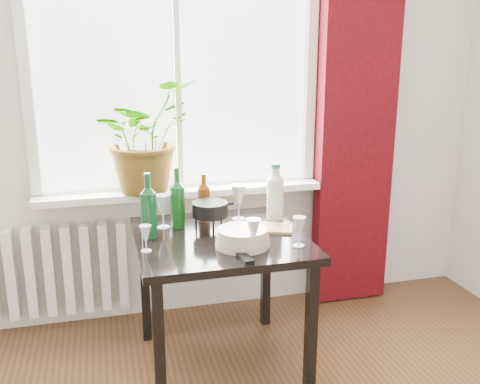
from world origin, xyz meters
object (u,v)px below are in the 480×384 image
object	(u,v)px
cutting_board	(268,228)
wineglass_front_right	(253,235)
wine_bottle_right	(177,197)
wineglass_back_center	(239,202)
plate_stack	(242,238)
wineglass_far_right	(299,231)
wineglass_back_left	(163,211)
fondue_pot	(210,216)
wineglass_front_left	(146,238)
table	(220,252)
tv_remote	(244,256)
bottle_amber	(204,197)
wine_bottle_left	(149,205)
radiator	(59,270)
cleaning_bottle	(275,191)
potted_plant	(144,136)

from	to	relation	value
cutting_board	wineglass_front_right	bearing A→B (deg)	-119.49
wine_bottle_right	wineglass_back_center	size ratio (longest dim) A/B	1.61
wineglass_back_center	plate_stack	bearing A→B (deg)	-102.24
wineglass_far_right	wineglass_back_left	distance (m)	0.74
wineglass_back_center	fondue_pot	world-z (taller)	wineglass_back_center
wine_bottle_right	wineglass_front_left	world-z (taller)	wine_bottle_right
table	wine_bottle_right	size ratio (longest dim) A/B	2.57
wineglass_front_left	cutting_board	distance (m)	0.68
wineglass_back_left	fondue_pot	distance (m)	0.25
wineglass_front_right	tv_remote	bearing A→B (deg)	-134.94
wineglass_back_left	wine_bottle_right	bearing A→B (deg)	-5.12
tv_remote	bottle_amber	bearing A→B (deg)	89.98
wine_bottle_left	tv_remote	xyz separation A→B (m)	(0.39, -0.40, -0.16)
table	wineglass_far_right	distance (m)	0.45
wineglass_far_right	wine_bottle_right	bearing A→B (deg)	139.92
radiator	wineglass_back_center	world-z (taller)	wineglass_back_center
table	wine_bottle_left	world-z (taller)	wine_bottle_left
wineglass_back_left	plate_stack	xyz separation A→B (m)	(0.34, -0.37, -0.05)
wine_bottle_left	bottle_amber	bearing A→B (deg)	30.69
cleaning_bottle	fondue_pot	size ratio (longest dim) A/B	1.51
wine_bottle_left	wine_bottle_right	world-z (taller)	wine_bottle_left
plate_stack	tv_remote	distance (m)	0.16
potted_plant	wine_bottle_right	world-z (taller)	potted_plant
wine_bottle_left	radiator	bearing A→B (deg)	132.02
wineglass_back_left	cutting_board	xyz separation A→B (m)	(0.53, -0.16, -0.09)
wineglass_front_right	plate_stack	xyz separation A→B (m)	(-0.03, 0.09, -0.04)
tv_remote	cutting_board	world-z (taller)	tv_remote
radiator	fondue_pot	distance (m)	1.06
radiator	wineglass_back_left	world-z (taller)	wineglass_back_left
wineglass_front_right	table	bearing A→B (deg)	111.32
wineglass_front_left	fondue_pot	bearing A→B (deg)	34.47
cleaning_bottle	fondue_pot	world-z (taller)	cleaning_bottle
potted_plant	cleaning_bottle	xyz separation A→B (m)	(0.67, -0.41, -0.27)
table	tv_remote	xyz separation A→B (m)	(0.04, -0.32, 0.10)
wineglass_front_right	tv_remote	size ratio (longest dim) A/B	1.06
wineglass_back_center	cutting_board	xyz separation A→B (m)	(0.11, -0.20, -0.10)
wineglass_front_left	table	bearing A→B (deg)	18.70
wineglass_front_left	plate_stack	size ratio (longest dim) A/B	0.50
plate_stack	fondue_pot	distance (m)	0.31
wineglass_back_center	tv_remote	bearing A→B (deg)	-102.38
wineglass_back_left	tv_remote	xyz separation A→B (m)	(0.30, -0.52, -0.08)
wineglass_back_left	table	bearing A→B (deg)	-36.69
wineglass_back_left	cleaning_bottle	bearing A→B (deg)	-0.51
cleaning_bottle	plate_stack	xyz separation A→B (m)	(-0.29, -0.36, -0.12)
tv_remote	radiator	bearing A→B (deg)	126.39
wineglass_front_right	wineglass_back_center	world-z (taller)	wineglass_back_center
radiator	wineglass_front_left	size ratio (longest dim) A/B	6.08
wineglass_far_right	wineglass_back_center	bearing A→B (deg)	109.89
radiator	wineglass_far_right	xyz separation A→B (m)	(1.18, -0.88, 0.44)
radiator	wineglass_far_right	distance (m)	1.54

